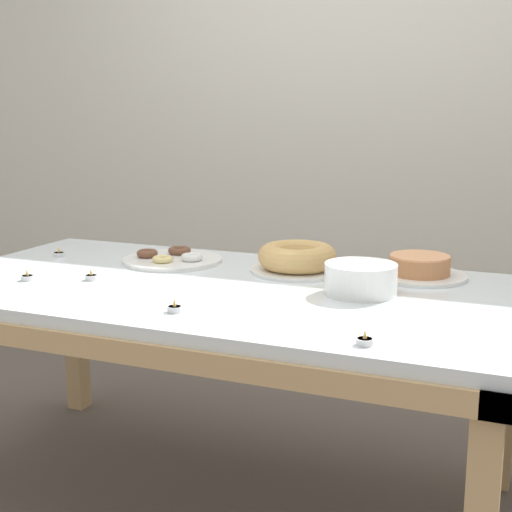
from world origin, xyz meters
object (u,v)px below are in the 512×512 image
Objects in this scene: cake_chocolate_round at (419,268)px; tealight_near_cakes at (59,254)px; cake_golden_bundt at (297,259)px; tealight_near_front at (27,277)px; tealight_right_edge at (91,277)px; pastry_platter at (172,259)px; tealight_centre at (365,341)px; tealight_left_edge at (175,308)px; plate_stack at (361,279)px.

cake_chocolate_round is 1.28m from tealight_near_cakes.
tealight_near_front is at bearing -149.60° from cake_golden_bundt.
cake_golden_bundt reaches higher than tealight_right_edge.
tealight_near_cakes is (-1.27, -0.17, -0.02)m from cake_chocolate_round.
cake_golden_bundt is at bearing 6.20° from tealight_near_cakes.
pastry_platter is at bearing 55.69° from tealight_near_front.
pastry_platter is at bearing 10.26° from tealight_near_cakes.
pastry_platter is 8.67× the size of tealight_centre.
tealight_near_cakes is at bearing 112.60° from tealight_near_front.
tealight_near_front is at bearing 167.07° from tealight_left_edge.
tealight_right_edge is at bearing 24.01° from tealight_near_front.
pastry_platter reaches higher than tealight_centre.
cake_chocolate_round is 7.52× the size of tealight_near_front.
tealight_left_edge is (-0.14, -0.57, -0.03)m from cake_golden_bundt.
plate_stack is 5.25× the size of tealight_near_front.
plate_stack is (0.72, -0.18, 0.03)m from pastry_platter.
tealight_near_front is at bearing -67.40° from tealight_near_cakes.
plate_stack is 5.25× the size of tealight_right_edge.
tealight_centre is 1.15m from tealight_near_front.
cake_golden_bundt is at bearing -169.31° from cake_chocolate_round.
cake_chocolate_round is 1.43× the size of plate_stack.
tealight_right_edge is at bearing -155.70° from cake_chocolate_round.
tealight_centre and tealight_near_front have the same top height.
tealight_left_edge is at bearing -60.38° from pastry_platter.
tealight_near_front and tealight_right_edge have the same top height.
tealight_centre is (0.85, -0.63, -0.00)m from pastry_platter.
pastry_platter is 8.67× the size of tealight_near_cakes.
tealight_near_front is at bearing 169.44° from tealight_centre.
cake_golden_bundt is 7.72× the size of tealight_near_cakes.
cake_chocolate_round is at bearing 50.67° from tealight_left_edge.
cake_golden_bundt is 7.72× the size of tealight_near_front.
cake_chocolate_round is 0.30m from plate_stack.
cake_golden_bundt reaches higher than plate_stack.
pastry_platter is 0.43m from tealight_near_cakes.
pastry_platter is 0.74m from plate_stack.
plate_stack is 0.55m from tealight_left_edge.
pastry_platter is 1.05m from tealight_centre.
tealight_left_edge is at bearing 172.17° from tealight_centre.
tealight_right_edge is (-0.56, -0.35, -0.03)m from cake_golden_bundt.
tealight_right_edge is (-0.10, -0.34, -0.00)m from pastry_platter.
cake_golden_bundt is 7.72× the size of tealight_centre.
cake_chocolate_round reaches higher than pastry_platter.
cake_chocolate_round is at bearing 65.88° from plate_stack.
tealight_near_cakes is (-0.32, 0.26, 0.00)m from tealight_right_edge.
tealight_centre is (0.00, -0.72, -0.02)m from cake_chocolate_round.
tealight_centre is at bearing -7.83° from tealight_left_edge.
tealight_near_front is 1.00× the size of tealight_right_edge.
pastry_platter is at bearing 73.05° from tealight_right_edge.
pastry_platter is 0.50m from tealight_near_front.
cake_golden_bundt reaches higher than cake_chocolate_round.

